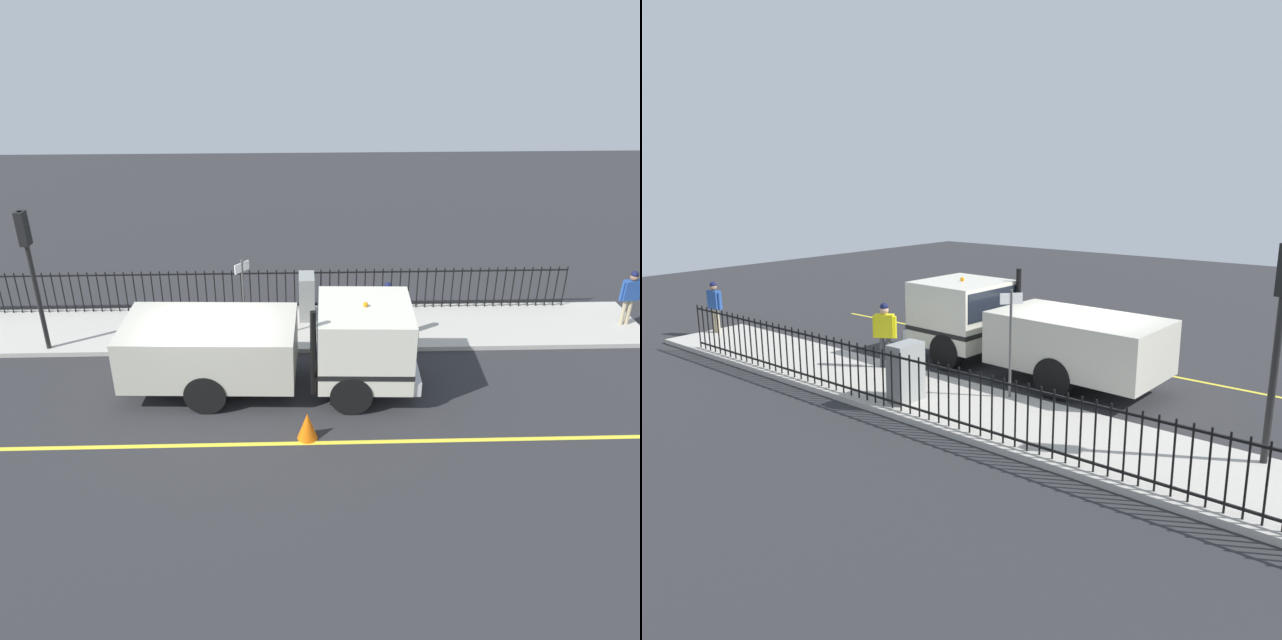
{
  "view_description": "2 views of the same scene",
  "coord_description": "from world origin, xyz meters",
  "views": [
    {
      "loc": [
        -12.81,
        -2.15,
        8.55
      ],
      "look_at": [
        1.26,
        -2.59,
        1.35
      ],
      "focal_mm": 36.05,
      "sensor_mm": 36.0,
      "label": 1
    },
    {
      "loc": [
        13.0,
        6.55,
        4.82
      ],
      "look_at": [
        0.86,
        -3.11,
        1.29
      ],
      "focal_mm": 34.32,
      "sensor_mm": 36.0,
      "label": 2
    }
  ],
  "objects": [
    {
      "name": "traffic_light_near",
      "position": [
        2.24,
        4.58,
        2.8
      ],
      "size": [
        0.31,
        0.22,
        3.74
      ],
      "rotation": [
        0.0,
        0.0,
        3.09
      ],
      "color": "black",
      "rests_on": "sidewalk_slab"
    },
    {
      "name": "traffic_cone",
      "position": [
        -1.67,
        -2.23,
        0.31
      ],
      "size": [
        0.44,
        0.44,
        0.63
      ],
      "primitive_type": "cone",
      "color": "orange",
      "rests_on": "ground"
    },
    {
      "name": "street_sign",
      "position": [
        2.26,
        -0.65,
        1.64
      ],
      "size": [
        0.4,
        0.34,
        2.43
      ],
      "color": "#4C4C4C",
      "rests_on": "sidewalk_slab"
    },
    {
      "name": "pedestrian_distant",
      "position": [
        3.11,
        -11.28,
        1.13
      ],
      "size": [
        0.25,
        0.61,
        1.63
      ],
      "rotation": [
        0.0,
        0.0,
        4.8
      ],
      "color": "#264C99",
      "rests_on": "sidewalk_slab"
    },
    {
      "name": "sidewalk_slab",
      "position": [
        3.27,
        0.0,
        0.06
      ],
      "size": [
        2.62,
        23.44,
        0.13
      ],
      "primitive_type": "cube",
      "color": "#B7B2A8",
      "rests_on": "ground"
    },
    {
      "name": "ground_plane",
      "position": [
        0.0,
        0.0,
        0.0
      ],
      "size": [
        51.56,
        51.56,
        0.0
      ],
      "primitive_type": "plane",
      "color": "#2B2B2D",
      "rests_on": "ground"
    },
    {
      "name": "lane_marking",
      "position": [
        -1.86,
        0.0,
        0.0
      ],
      "size": [
        0.12,
        21.09,
        0.01
      ],
      "primitive_type": "cube",
      "color": "yellow",
      "rests_on": "ground"
    },
    {
      "name": "iron_fence",
      "position": [
        4.38,
        0.0,
        0.77
      ],
      "size": [
        0.04,
        19.96,
        1.26
      ],
      "color": "black",
      "rests_on": "sidewalk_slab"
    },
    {
      "name": "worker_standing",
      "position": [
        2.41,
        -4.4,
        1.17
      ],
      "size": [
        0.43,
        0.56,
        1.7
      ],
      "rotation": [
        0.0,
        0.0,
        2.1
      ],
      "color": "yellow",
      "rests_on": "sidewalk_slab"
    },
    {
      "name": "work_truck",
      "position": [
        0.32,
        -1.86,
        1.23
      ],
      "size": [
        2.51,
        6.94,
        2.53
      ],
      "rotation": [
        0.0,
        0.0,
        3.1
      ],
      "color": "silver",
      "rests_on": "ground"
    },
    {
      "name": "utility_cabinet",
      "position": [
        3.85,
        -2.29,
        0.78
      ],
      "size": [
        0.78,
        0.44,
        1.3
      ],
      "primitive_type": "cube",
      "color": "gray",
      "rests_on": "sidewalk_slab"
    }
  ]
}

